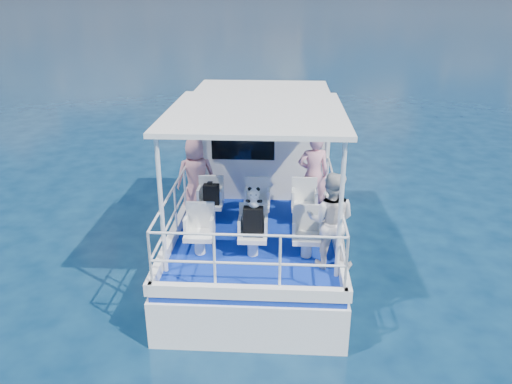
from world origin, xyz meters
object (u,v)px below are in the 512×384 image
(passenger_stbd_aft, at_px, (331,220))
(backpack_center, at_px, (253,222))
(passenger_port_fwd, at_px, (196,176))
(panda, at_px, (254,198))

(passenger_stbd_aft, xyz_separation_m, backpack_center, (-1.24, 0.25, -0.17))
(passenger_port_fwd, height_order, passenger_stbd_aft, passenger_stbd_aft)
(backpack_center, bearing_deg, passenger_port_fwd, 126.14)
(passenger_port_fwd, height_order, panda, passenger_port_fwd)
(backpack_center, xyz_separation_m, panda, (0.01, 0.02, 0.42))
(passenger_stbd_aft, height_order, panda, passenger_stbd_aft)
(passenger_port_fwd, distance_m, backpack_center, 2.09)
(backpack_center, relative_size, panda, 1.40)
(backpack_center, bearing_deg, passenger_stbd_aft, -11.53)
(passenger_port_fwd, distance_m, panda, 2.10)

